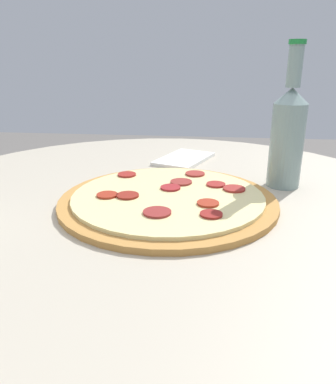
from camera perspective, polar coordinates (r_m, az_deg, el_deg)
table at (r=0.75m, az=-1.21°, el=-13.68°), size 0.99×0.99×0.69m
pizza at (r=0.62m, az=0.03°, el=-1.04°), size 0.36×0.36×0.02m
beer_bottle at (r=0.72m, az=17.77°, el=8.49°), size 0.06×0.06×0.26m
napkin at (r=0.89m, az=2.48°, el=5.07°), size 0.18×0.15×0.01m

